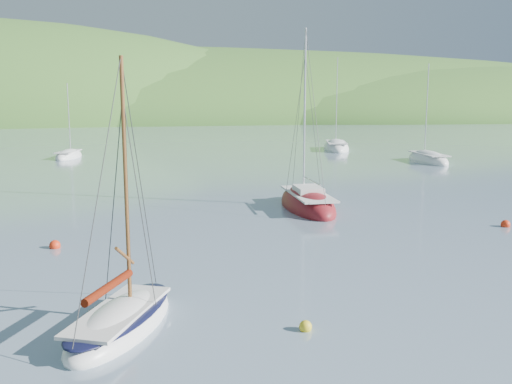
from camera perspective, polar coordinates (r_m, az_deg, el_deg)
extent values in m
plane|color=slate|center=(18.01, 0.71, -12.45)|extent=(700.00, 700.00, 0.00)
ellipsoid|color=#3A6326|center=(186.49, -10.18, 7.31)|extent=(440.00, 110.00, 44.00)
ellipsoid|color=#3A6326|center=(199.68, 16.88, 7.19)|extent=(240.00, 100.00, 34.00)
ellipsoid|color=white|center=(17.66, -13.33, -12.84)|extent=(4.09, 5.85, 1.35)
cube|color=silver|center=(17.39, -13.56, -11.47)|extent=(3.13, 4.53, 0.10)
cylinder|color=brown|center=(17.14, -12.89, 0.82)|extent=(0.12, 0.12, 7.34)
ellipsoid|color=black|center=(17.51, -13.38, -11.66)|extent=(4.03, 5.78, 0.23)
cylinder|color=#591405|center=(16.62, -14.53, -9.17)|extent=(1.30, 2.51, 0.24)
ellipsoid|color=maroon|center=(34.92, 5.15, -1.38)|extent=(2.89, 7.98, 2.18)
cube|color=silver|center=(34.63, 5.24, -0.18)|extent=(2.16, 6.22, 0.10)
cylinder|color=silver|center=(35.23, 4.88, 8.03)|extent=(0.12, 0.12, 9.90)
cube|color=silver|center=(34.60, 5.24, 0.21)|extent=(1.53, 2.25, 0.42)
cylinder|color=silver|center=(33.74, 5.61, 1.12)|extent=(0.17, 3.80, 0.09)
ellipsoid|color=white|center=(66.75, -18.22, 3.36)|extent=(3.34, 6.57, 1.71)
cube|color=silver|center=(66.58, -18.27, 3.87)|extent=(2.53, 5.11, 0.10)
cylinder|color=silver|center=(67.18, -18.21, 7.10)|extent=(0.12, 0.12, 7.52)
ellipsoid|color=white|center=(73.73, 8.02, 4.33)|extent=(5.30, 9.39, 2.42)
cube|color=silver|center=(73.48, 8.05, 4.97)|extent=(4.03, 7.30, 0.10)
cylinder|color=silver|center=(74.50, 8.07, 9.11)|extent=(0.12, 0.12, 10.66)
ellipsoid|color=white|center=(62.01, 16.81, 3.02)|extent=(3.21, 7.88, 2.11)
cube|color=silver|center=(61.79, 16.90, 3.69)|extent=(2.41, 6.14, 0.10)
cylinder|color=silver|center=(62.52, 16.70, 7.98)|extent=(0.12, 0.12, 9.26)
sphere|color=yellow|center=(17.11, 4.97, -13.26)|extent=(0.38, 0.38, 0.38)
sphere|color=#E7586C|center=(18.43, -13.27, -11.78)|extent=(0.44, 0.44, 0.44)
sphere|color=red|center=(32.63, 23.68, -2.99)|extent=(0.48, 0.48, 0.48)
sphere|color=red|center=(27.30, -19.47, -5.06)|extent=(0.49, 0.49, 0.49)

